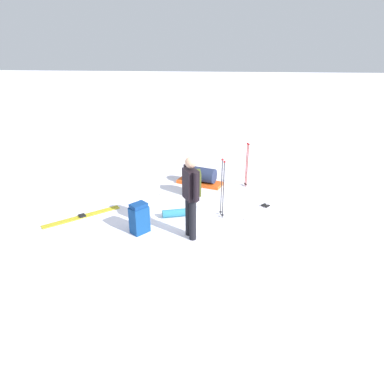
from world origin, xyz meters
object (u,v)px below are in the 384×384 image
at_px(backpack_bright, 139,218).
at_px(gear_sled, 200,176).
at_px(backpack_large_dark, 194,183).
at_px(ski_poles_planted_near, 247,163).
at_px(ski_pair_near, 265,206).
at_px(ski_pair_far, 82,216).
at_px(ski_poles_planted_far, 223,186).
at_px(skier_standing, 191,194).
at_px(sleeping_mat_rolled, 175,213).

height_order(backpack_bright, gear_sled, backpack_bright).
bearing_deg(backpack_large_dark, ski_poles_planted_near, -61.91).
bearing_deg(ski_pair_near, ski_pair_far, 101.95).
bearing_deg(ski_poles_planted_far, ski_pair_far, 96.02).
height_order(skier_standing, ski_pair_far, skier_standing).
bearing_deg(backpack_bright, backpack_large_dark, -26.07).
height_order(ski_pair_far, backpack_bright, backpack_bright).
bearing_deg(backpack_large_dark, ski_pair_near, -107.16).
bearing_deg(ski_poles_planted_far, skier_standing, 147.58).
bearing_deg(ski_poles_planted_near, backpack_large_dark, 118.09).
bearing_deg(ski_poles_planted_far, backpack_large_dark, 33.04).
bearing_deg(sleeping_mat_rolled, ski_pair_near, -71.94).
bearing_deg(sleeping_mat_rolled, gear_sled, -12.45).
xyz_separation_m(backpack_bright, sleeping_mat_rolled, (0.74, -0.62, -0.23)).
xyz_separation_m(ski_pair_near, ski_poles_planted_near, (1.27, 0.41, 0.66)).
xyz_separation_m(skier_standing, ski_pair_far, (0.63, 2.52, -0.94)).
distance_m(ski_poles_planted_near, ski_poles_planted_far, 1.93).
distance_m(ski_poles_planted_far, sleeping_mat_rolled, 1.25).
height_order(ski_pair_near, ski_poles_planted_far, ski_poles_planted_far).
xyz_separation_m(skier_standing, sleeping_mat_rolled, (0.83, 0.44, -0.86)).
distance_m(ski_pair_near, ski_poles_planted_near, 1.49).
height_order(ski_pair_near, ski_pair_far, same).
bearing_deg(backpack_bright, ski_poles_planted_near, -40.73).
distance_m(backpack_large_dark, backpack_bright, 2.19).
bearing_deg(sleeping_mat_rolled, ski_pair_far, 95.50).
bearing_deg(ski_pair_far, ski_poles_planted_near, -60.31).
distance_m(ski_pair_far, sleeping_mat_rolled, 2.09).
distance_m(skier_standing, backpack_bright, 1.24).
xyz_separation_m(ski_pair_near, gear_sled, (1.30, 1.66, 0.21)).
distance_m(ski_pair_near, gear_sled, 2.12).
relative_size(backpack_large_dark, backpack_bright, 1.04).
height_order(skier_standing, backpack_large_dark, skier_standing).
distance_m(backpack_bright, ski_poles_planted_near, 3.58).
xyz_separation_m(backpack_bright, ski_poles_planted_near, (2.70, -2.32, 0.36)).
relative_size(gear_sled, sleeping_mat_rolled, 2.40).
bearing_deg(ski_poles_planted_near, ski_pair_near, -162.25).
bearing_deg(ski_pair_near, sleeping_mat_rolled, 108.06).
relative_size(ski_pair_far, ski_poles_planted_near, 1.20).
relative_size(ski_pair_near, sleeping_mat_rolled, 2.67).
distance_m(skier_standing, backpack_large_dark, 2.16).
bearing_deg(backpack_large_dark, gear_sled, -7.42).
xyz_separation_m(ski_poles_planted_far, gear_sled, (1.86, 0.62, -0.52)).
relative_size(ski_pair_near, backpack_large_dark, 2.17).
relative_size(backpack_bright, ski_poles_planted_far, 0.49).
distance_m(ski_pair_near, ski_pair_far, 4.28).
bearing_deg(sleeping_mat_rolled, backpack_bright, 139.89).
height_order(ski_poles_planted_near, ski_poles_planted_far, ski_poles_planted_far).
xyz_separation_m(ski_pair_far, backpack_large_dark, (1.43, -2.42, 0.32)).
xyz_separation_m(gear_sled, sleeping_mat_rolled, (-1.99, 0.44, -0.13)).
height_order(backpack_large_dark, backpack_bright, backpack_large_dark).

